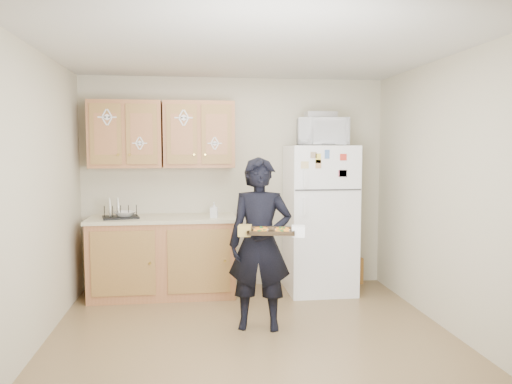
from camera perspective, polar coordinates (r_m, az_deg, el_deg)
floor at (r=4.52m, az=-0.29°, el=-16.67°), size 3.60×3.60×0.00m
ceiling at (r=4.28m, az=-0.30°, el=16.21°), size 3.60×3.60×0.00m
wall_back at (r=6.00m, az=-2.38°, el=1.00°), size 3.60×0.04×2.50m
wall_front at (r=2.46m, az=4.83°, el=-4.80°), size 3.60×0.04×2.50m
wall_left at (r=4.38m, az=-24.36°, el=-0.92°), size 0.04×3.60×2.50m
wall_right at (r=4.78m, az=21.64°, el=-0.37°), size 0.04×3.60×2.50m
refrigerator at (r=5.84m, az=7.28°, el=-3.09°), size 0.75×0.70×1.70m
base_cabinet at (r=5.79m, az=-10.56°, el=-7.43°), size 1.60×0.60×0.86m
countertop at (r=5.71m, az=-10.63°, el=-3.02°), size 1.64×0.64×0.04m
upper_cab_left at (r=5.83m, az=-14.66°, el=6.38°), size 0.80×0.33×0.75m
upper_cab_right at (r=5.78m, az=-6.52°, el=6.52°), size 0.80×0.33×0.75m
cereal_box at (r=6.34m, az=11.22°, el=-8.85°), size 0.20×0.07×0.32m
person at (r=4.60m, az=0.46°, el=-5.94°), size 0.64×0.49×1.59m
baking_tray at (r=4.30m, az=1.77°, el=-4.58°), size 0.45×0.37×0.04m
pizza_front_left at (r=4.23m, az=0.48°, el=-4.51°), size 0.13×0.13×0.02m
pizza_front_right at (r=4.23m, az=3.00°, el=-4.53°), size 0.13×0.13×0.02m
pizza_back_left at (r=4.37m, az=0.59°, el=-4.22°), size 0.13×0.13×0.02m
pizza_back_right at (r=4.36m, az=3.04°, el=-4.24°), size 0.13×0.13×0.02m
microwave at (r=5.74m, az=7.59°, el=6.82°), size 0.60×0.45×0.31m
foil_pan at (r=5.77m, az=7.37°, el=8.71°), size 0.34×0.24×0.07m
dish_rack at (r=5.71m, az=-15.22°, el=-2.14°), size 0.43×0.36×0.15m
bowl at (r=5.70m, az=-14.73°, el=-2.44°), size 0.28×0.28×0.05m
soap_bottle at (r=5.55m, az=-4.82°, el=-2.07°), size 0.09×0.09×0.17m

